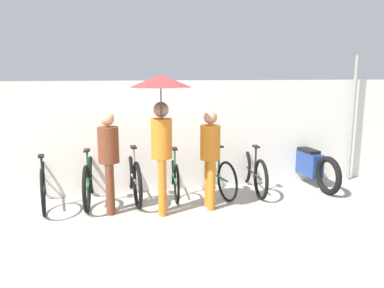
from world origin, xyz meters
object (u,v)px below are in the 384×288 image
(parked_bicycle_3, at_px, (174,175))
(pedestrian_center, at_px, (161,110))
(parked_bicycle_0, at_px, (44,182))
(pedestrian_trailing, at_px, (210,152))
(parked_bicycle_4, at_px, (214,173))
(parked_bicycle_1, at_px, (89,180))
(parked_bicycle_5, at_px, (252,171))
(pedestrian_leading, at_px, (109,155))
(motorcycle, at_px, (307,164))
(parked_bicycle_2, at_px, (133,176))

(parked_bicycle_3, bearing_deg, pedestrian_center, 165.24)
(parked_bicycle_0, height_order, pedestrian_trailing, pedestrian_trailing)
(pedestrian_trailing, bearing_deg, parked_bicycle_4, -111.65)
(parked_bicycle_4, distance_m, pedestrian_trailing, 0.97)
(parked_bicycle_1, height_order, parked_bicycle_5, parked_bicycle_5)
(pedestrian_leading, bearing_deg, parked_bicycle_5, -165.20)
(motorcycle, bearing_deg, pedestrian_leading, 97.76)
(parked_bicycle_4, bearing_deg, pedestrian_trailing, 148.50)
(parked_bicycle_1, relative_size, pedestrian_leading, 1.09)
(pedestrian_leading, bearing_deg, pedestrian_trailing, 176.76)
(pedestrian_leading, xyz_separation_m, pedestrian_center, (0.78, -0.31, 0.70))
(parked_bicycle_4, distance_m, parked_bicycle_5, 0.74)
(parked_bicycle_1, bearing_deg, parked_bicycle_3, -83.51)
(parked_bicycle_1, relative_size, parked_bicycle_5, 1.01)
(parked_bicycle_5, height_order, motorcycle, parked_bicycle_5)
(parked_bicycle_1, xyz_separation_m, parked_bicycle_3, (1.47, 0.09, -0.03))
(parked_bicycle_0, xyz_separation_m, parked_bicycle_1, (0.74, -0.02, 0.00))
(parked_bicycle_3, bearing_deg, parked_bicycle_5, -88.77)
(pedestrian_center, bearing_deg, parked_bicycle_3, -102.38)
(pedestrian_trailing, height_order, motorcycle, pedestrian_trailing)
(parked_bicycle_0, distance_m, motorcycle, 4.90)
(parked_bicycle_2, xyz_separation_m, pedestrian_center, (0.38, -0.94, 1.23))
(motorcycle, bearing_deg, parked_bicycle_2, 88.55)
(parked_bicycle_4, distance_m, pedestrian_center, 1.90)
(pedestrian_leading, distance_m, pedestrian_center, 1.09)
(parked_bicycle_1, height_order, parked_bicycle_2, parked_bicycle_2)
(parked_bicycle_3, xyz_separation_m, pedestrian_trailing, (0.44, -0.84, 0.56))
(motorcycle, bearing_deg, parked_bicycle_0, 88.39)
(parked_bicycle_0, xyz_separation_m, parked_bicycle_3, (2.21, 0.07, -0.03))
(parked_bicycle_0, distance_m, pedestrian_leading, 1.35)
(parked_bicycle_2, height_order, pedestrian_trailing, pedestrian_trailing)
(parked_bicycle_3, height_order, parked_bicycle_5, parked_bicycle_5)
(pedestrian_center, bearing_deg, parked_bicycle_5, -146.52)
(parked_bicycle_0, bearing_deg, motorcycle, -96.18)
(parked_bicycle_2, distance_m, parked_bicycle_4, 1.47)
(parked_bicycle_2, xyz_separation_m, parked_bicycle_3, (0.74, 0.05, -0.03))
(pedestrian_center, bearing_deg, parked_bicycle_2, -60.56)
(parked_bicycle_0, height_order, pedestrian_center, pedestrian_center)
(pedestrian_leading, distance_m, motorcycle, 3.92)
(parked_bicycle_0, height_order, parked_bicycle_1, parked_bicycle_0)
(parked_bicycle_1, relative_size, parked_bicycle_4, 1.05)
(parked_bicycle_2, distance_m, pedestrian_center, 1.60)
(parked_bicycle_2, relative_size, pedestrian_trailing, 1.15)
(pedestrian_trailing, relative_size, motorcycle, 0.78)
(motorcycle, bearing_deg, parked_bicycle_1, 88.80)
(parked_bicycle_4, bearing_deg, pedestrian_center, 119.52)
(parked_bicycle_0, xyz_separation_m, pedestrian_leading, (1.07, -0.61, 0.54))
(parked_bicycle_0, bearing_deg, parked_bicycle_1, -98.49)
(parked_bicycle_4, height_order, parked_bicycle_5, parked_bicycle_5)
(parked_bicycle_0, xyz_separation_m, parked_bicycle_2, (1.47, 0.02, 0.01))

